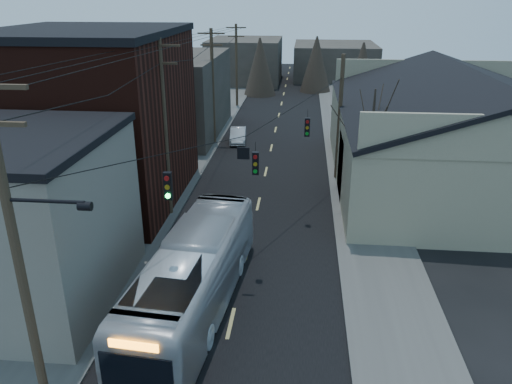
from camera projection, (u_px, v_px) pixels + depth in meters
The scene contains 13 objects.
road_surface at pixel (270, 155), 40.02m from camera, with size 9.00×110.00×0.02m, color black.
sidewalk_left at pixel (190, 152), 40.57m from camera, with size 4.00×110.00×0.12m, color #474744.
sidewalk_right at pixel (352, 157), 39.42m from camera, with size 4.00×110.00×0.12m, color #474744.
building_clapboard at pixel (12, 223), 20.11m from camera, with size 8.00×8.00×7.00m, color slate.
building_brick at pixel (92, 121), 29.80m from camera, with size 10.00×12.00×10.00m, color black.
building_left_far at pixel (170, 95), 45.10m from camera, with size 9.00×14.00×7.00m, color #342F29.
warehouse at pixel (459, 145), 33.25m from camera, with size 16.16×20.60×7.73m.
building_far_left at pixel (245, 61), 71.76m from camera, with size 10.00×12.00×6.00m, color #342F29.
building_far_right at pixel (334, 61), 75.42m from camera, with size 12.00×14.00×5.00m, color #342F29.
bare_tree at pixel (370, 151), 28.87m from camera, with size 0.40×0.40×7.20m, color black.
utility_lines at pixel (217, 109), 33.04m from camera, with size 11.24×45.28×10.50m.
bus at pixel (193, 276), 19.97m from camera, with size 2.67×11.41×3.18m, color #B4B9C1.
parked_car at pixel (238, 135), 43.27m from camera, with size 1.31×3.76×1.24m, color #B4B7BC.
Camera 1 is at (2.55, -8.17, 12.17)m, focal length 35.00 mm.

